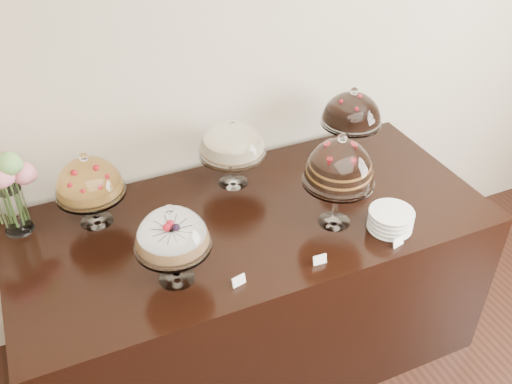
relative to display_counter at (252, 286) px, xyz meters
name	(u,v)px	position (x,y,z in m)	size (l,w,h in m)	color
wall_back	(242,45)	(0.19, 0.55, 1.05)	(5.00, 0.04, 3.00)	#BDB298
display_counter	(252,286)	(0.00, 0.00, 0.00)	(2.20, 1.00, 0.90)	black
cake_stand_sugar_sponge	(172,233)	(-0.43, -0.24, 0.69)	(0.30, 0.30, 0.37)	white
cake_stand_choco_layer	(340,165)	(0.33, -0.18, 0.76)	(0.32, 0.32, 0.46)	white
cake_stand_cheesecake	(232,142)	(0.03, 0.30, 0.69)	(0.33, 0.33, 0.37)	white
cake_stand_dark_choco	(352,112)	(0.68, 0.28, 0.72)	(0.32, 0.32, 0.40)	white
cake_stand_fruit_tart	(88,180)	(-0.66, 0.27, 0.68)	(0.31, 0.31, 0.37)	white
flower_vase	(3,182)	(-1.00, 0.34, 0.72)	(0.30, 0.21, 0.42)	white
plate_stack	(391,220)	(0.54, -0.32, 0.50)	(0.20, 0.20, 0.09)	white
price_card_left	(239,281)	(-0.22, -0.37, 0.47)	(0.06, 0.01, 0.04)	white
price_card_right	(398,242)	(0.50, -0.44, 0.47)	(0.06, 0.01, 0.04)	white
price_card_extra	(320,260)	(0.14, -0.40, 0.47)	(0.06, 0.01, 0.04)	white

